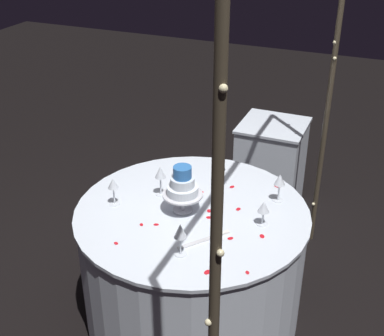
{
  "coord_description": "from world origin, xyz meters",
  "views": [
    {
      "loc": [
        2.23,
        0.93,
        2.33
      ],
      "look_at": [
        0.0,
        0.0,
        1.02
      ],
      "focal_mm": 48.95,
      "sensor_mm": 36.0,
      "label": 1
    }
  ],
  "objects_px": {
    "wine_glass_5": "(220,165)",
    "tiered_cake": "(183,186)",
    "decorative_arch": "(300,83)",
    "cake_knife": "(207,239)",
    "main_table": "(192,264)",
    "wine_glass_0": "(160,174)",
    "wine_glass_3": "(113,185)",
    "wine_glass_4": "(264,208)",
    "side_table": "(270,167)",
    "wine_glass_1": "(180,232)",
    "wine_glass_2": "(280,181)"
  },
  "relations": [
    {
      "from": "main_table",
      "to": "wine_glass_4",
      "type": "bearing_deg",
      "value": 92.85
    },
    {
      "from": "side_table",
      "to": "wine_glass_4",
      "type": "xyz_separation_m",
      "value": [
        1.35,
        0.29,
        0.49
      ]
    },
    {
      "from": "wine_glass_1",
      "to": "wine_glass_0",
      "type": "bearing_deg",
      "value": -144.7
    },
    {
      "from": "side_table",
      "to": "cake_knife",
      "type": "distance_m",
      "value": 1.63
    },
    {
      "from": "side_table",
      "to": "wine_glass_2",
      "type": "bearing_deg",
      "value": 16.03
    },
    {
      "from": "main_table",
      "to": "cake_knife",
      "type": "height_order",
      "value": "cake_knife"
    },
    {
      "from": "wine_glass_1",
      "to": "main_table",
      "type": "bearing_deg",
      "value": -165.4
    },
    {
      "from": "decorative_arch",
      "to": "tiered_cake",
      "type": "bearing_deg",
      "value": -87.94
    },
    {
      "from": "main_table",
      "to": "tiered_cake",
      "type": "xyz_separation_m",
      "value": [
        0.02,
        -0.05,
        0.53
      ]
    },
    {
      "from": "wine_glass_0",
      "to": "wine_glass_5",
      "type": "distance_m",
      "value": 0.37
    },
    {
      "from": "wine_glass_0",
      "to": "wine_glass_4",
      "type": "relative_size",
      "value": 1.29
    },
    {
      "from": "wine_glass_1",
      "to": "wine_glass_4",
      "type": "relative_size",
      "value": 1.25
    },
    {
      "from": "decorative_arch",
      "to": "wine_glass_4",
      "type": "xyz_separation_m",
      "value": [
        -0.02,
        -0.13,
        -0.7
      ]
    },
    {
      "from": "wine_glass_2",
      "to": "cake_knife",
      "type": "height_order",
      "value": "wine_glass_2"
    },
    {
      "from": "side_table",
      "to": "wine_glass_0",
      "type": "bearing_deg",
      "value": -14.5
    },
    {
      "from": "wine_glass_0",
      "to": "cake_knife",
      "type": "bearing_deg",
      "value": 53.16
    },
    {
      "from": "decorative_arch",
      "to": "wine_glass_0",
      "type": "distance_m",
      "value": 1.01
    },
    {
      "from": "wine_glass_0",
      "to": "cake_knife",
      "type": "distance_m",
      "value": 0.52
    },
    {
      "from": "wine_glass_5",
      "to": "tiered_cake",
      "type": "bearing_deg",
      "value": -13.38
    },
    {
      "from": "wine_glass_1",
      "to": "wine_glass_3",
      "type": "xyz_separation_m",
      "value": [
        -0.27,
        -0.52,
        -0.01
      ]
    },
    {
      "from": "wine_glass_3",
      "to": "wine_glass_2",
      "type": "bearing_deg",
      "value": 115.04
    },
    {
      "from": "main_table",
      "to": "wine_glass_2",
      "type": "distance_m",
      "value": 0.71
    },
    {
      "from": "wine_glass_4",
      "to": "wine_glass_3",
      "type": "bearing_deg",
      "value": -81.14
    },
    {
      "from": "decorative_arch",
      "to": "wine_glass_5",
      "type": "relative_size",
      "value": 14.48
    },
    {
      "from": "wine_glass_0",
      "to": "cake_knife",
      "type": "xyz_separation_m",
      "value": [
        0.3,
        0.41,
        -0.13
      ]
    },
    {
      "from": "cake_knife",
      "to": "tiered_cake",
      "type": "bearing_deg",
      "value": -131.72
    },
    {
      "from": "main_table",
      "to": "tiered_cake",
      "type": "bearing_deg",
      "value": -66.26
    },
    {
      "from": "decorative_arch",
      "to": "side_table",
      "type": "relative_size",
      "value": 3.26
    },
    {
      "from": "wine_glass_3",
      "to": "tiered_cake",
      "type": "bearing_deg",
      "value": 103.03
    },
    {
      "from": "tiered_cake",
      "to": "wine_glass_3",
      "type": "xyz_separation_m",
      "value": [
        0.09,
        -0.38,
        -0.03
      ]
    },
    {
      "from": "side_table",
      "to": "cake_knife",
      "type": "bearing_deg",
      "value": 2.71
    },
    {
      "from": "wine_glass_3",
      "to": "wine_glass_5",
      "type": "height_order",
      "value": "wine_glass_5"
    },
    {
      "from": "side_table",
      "to": "wine_glass_4",
      "type": "relative_size",
      "value": 5.21
    },
    {
      "from": "side_table",
      "to": "wine_glass_1",
      "type": "bearing_deg",
      "value": -0.02
    },
    {
      "from": "wine_glass_0",
      "to": "wine_glass_1",
      "type": "distance_m",
      "value": 0.57
    },
    {
      "from": "decorative_arch",
      "to": "cake_knife",
      "type": "distance_m",
      "value": 0.9
    },
    {
      "from": "side_table",
      "to": "wine_glass_2",
      "type": "distance_m",
      "value": 1.24
    },
    {
      "from": "tiered_cake",
      "to": "decorative_arch",
      "type": "bearing_deg",
      "value": 92.06
    },
    {
      "from": "tiered_cake",
      "to": "wine_glass_4",
      "type": "height_order",
      "value": "tiered_cake"
    },
    {
      "from": "decorative_arch",
      "to": "tiered_cake",
      "type": "distance_m",
      "value": 0.86
    },
    {
      "from": "main_table",
      "to": "wine_glass_5",
      "type": "bearing_deg",
      "value": 173.55
    },
    {
      "from": "wine_glass_0",
      "to": "tiered_cake",
      "type": "bearing_deg",
      "value": 59.93
    },
    {
      "from": "side_table",
      "to": "wine_glass_5",
      "type": "height_order",
      "value": "wine_glass_5"
    },
    {
      "from": "wine_glass_3",
      "to": "wine_glass_4",
      "type": "bearing_deg",
      "value": 98.86
    },
    {
      "from": "wine_glass_0",
      "to": "wine_glass_4",
      "type": "height_order",
      "value": "wine_glass_0"
    },
    {
      "from": "wine_glass_0",
      "to": "wine_glass_3",
      "type": "relative_size",
      "value": 1.11
    },
    {
      "from": "wine_glass_1",
      "to": "wine_glass_4",
      "type": "xyz_separation_m",
      "value": [
        -0.4,
        0.3,
        -0.03
      ]
    },
    {
      "from": "decorative_arch",
      "to": "wine_glass_1",
      "type": "xyz_separation_m",
      "value": [
        0.38,
        -0.42,
        -0.67
      ]
    },
    {
      "from": "wine_glass_4",
      "to": "wine_glass_2",
      "type": "bearing_deg",
      "value": 176.46
    },
    {
      "from": "wine_glass_5",
      "to": "wine_glass_2",
      "type": "bearing_deg",
      "value": 82.11
    }
  ]
}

